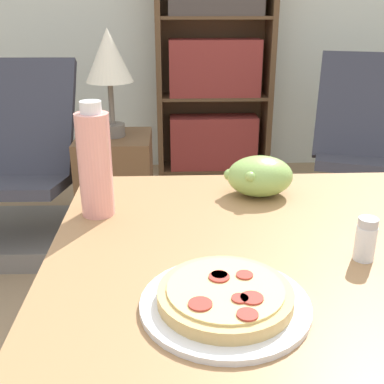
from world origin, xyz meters
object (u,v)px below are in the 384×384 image
object	(u,v)px
drink_bottle	(95,163)
salt_shaker	(366,239)
side_table	(117,194)
pizza_on_plate	(225,298)
bookshelf	(214,65)
grape_bunch	(259,176)
table_lamp	(109,61)
lounge_chair_far	(368,170)
lounge_chair_near	(10,189)

from	to	relation	value
drink_bottle	salt_shaker	size ratio (longest dim) A/B	3.05
salt_shaker	side_table	size ratio (longest dim) A/B	0.14
pizza_on_plate	bookshelf	world-z (taller)	bookshelf
salt_shaker	side_table	world-z (taller)	salt_shaker
drink_bottle	bookshelf	bearing A→B (deg)	79.13
drink_bottle	side_table	size ratio (longest dim) A/B	0.42
grape_bunch	table_lamp	xyz separation A→B (m)	(-0.47, 1.13, 0.13)
pizza_on_plate	side_table	bearing A→B (deg)	102.36
drink_bottle	lounge_chair_far	bearing A→B (deg)	50.67
grape_bunch	lounge_chair_far	distance (m)	1.74
lounge_chair_near	side_table	bearing A→B (deg)	-7.13
lounge_chair_far	bookshelf	size ratio (longest dim) A/B	0.57
lounge_chair_near	bookshelf	world-z (taller)	bookshelf
pizza_on_plate	grape_bunch	size ratio (longest dim) A/B	1.60
lounge_chair_far	bookshelf	world-z (taller)	bookshelf
pizza_on_plate	drink_bottle	xyz separation A→B (m)	(-0.23, 0.35, 0.10)
pizza_on_plate	drink_bottle	bearing A→B (deg)	123.93
pizza_on_plate	drink_bottle	distance (m)	0.43
lounge_chair_near	bookshelf	xyz separation A→B (m)	(1.09, 1.06, 0.46)
grape_bunch	salt_shaker	world-z (taller)	grape_bunch
grape_bunch	salt_shaker	xyz separation A→B (m)	(0.13, -0.31, -0.01)
drink_bottle	bookshelf	world-z (taller)	bookshelf
bookshelf	table_lamp	bearing A→B (deg)	-116.29
salt_shaker	pizza_on_plate	bearing A→B (deg)	-153.08
drink_bottle	side_table	bearing A→B (deg)	95.16
salt_shaker	side_table	xyz separation A→B (m)	(-0.60, 1.43, -0.49)
drink_bottle	lounge_chair_far	size ratio (longest dim) A/B	0.26
side_table	pizza_on_plate	bearing A→B (deg)	-77.64
salt_shaker	side_table	bearing A→B (deg)	112.73
bookshelf	salt_shaker	bearing A→B (deg)	-89.15
table_lamp	lounge_chair_near	bearing A→B (deg)	171.60
pizza_on_plate	side_table	size ratio (longest dim) A/B	0.44
lounge_chair_near	bookshelf	distance (m)	1.59
drink_bottle	salt_shaker	xyz separation A→B (m)	(0.49, -0.22, -0.07)
grape_bunch	table_lamp	bearing A→B (deg)	112.54
grape_bunch	lounge_chair_far	xyz separation A→B (m)	(0.88, 1.42, -0.49)
drink_bottle	table_lamp	world-z (taller)	table_lamp
salt_shaker	lounge_chair_near	distance (m)	1.95
lounge_chair_near	side_table	xyz separation A→B (m)	(0.53, -0.08, -0.00)
pizza_on_plate	lounge_chair_far	world-z (taller)	lounge_chair_far
lounge_chair_far	side_table	distance (m)	1.38
bookshelf	drink_bottle	bearing A→B (deg)	-100.87
grape_bunch	table_lamp	distance (m)	1.23
table_lamp	bookshelf	bearing A→B (deg)	63.71
grape_bunch	bookshelf	world-z (taller)	bookshelf
grape_bunch	salt_shaker	bearing A→B (deg)	-66.57
bookshelf	table_lamp	xyz separation A→B (m)	(-0.56, -1.14, 0.16)
salt_shaker	bookshelf	xyz separation A→B (m)	(-0.04, 2.57, -0.02)
lounge_chair_far	pizza_on_plate	bearing A→B (deg)	-100.36
lounge_chair_near	drink_bottle	bearing A→B (deg)	-62.42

